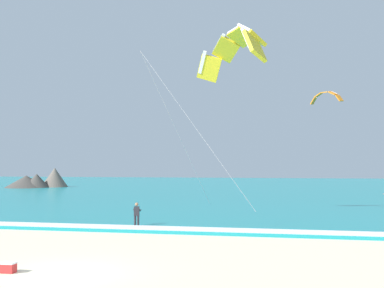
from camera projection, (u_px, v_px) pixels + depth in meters
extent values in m
plane|color=beige|center=(58.00, 274.00, 17.35)|extent=(200.00, 200.00, 0.00)
cube|color=teal|center=(240.00, 187.00, 86.47)|extent=(200.00, 120.00, 0.20)
cube|color=white|center=(148.00, 228.00, 28.73)|extent=(200.00, 1.69, 0.04)
ellipsoid|color=#239EC6|center=(137.00, 228.00, 29.78)|extent=(0.70, 1.46, 0.05)
cube|color=black|center=(138.00, 227.00, 30.03)|extent=(0.17, 0.09, 0.04)
cube|color=black|center=(135.00, 228.00, 29.55)|extent=(0.17, 0.09, 0.04)
cylinder|color=#232328|center=(135.00, 222.00, 29.80)|extent=(0.14, 0.14, 0.84)
cylinder|color=#232328|center=(138.00, 222.00, 29.80)|extent=(0.14, 0.14, 0.84)
cube|color=#232328|center=(137.00, 211.00, 29.84)|extent=(0.37, 0.26, 0.60)
sphere|color=#9E704C|center=(137.00, 204.00, 29.86)|extent=(0.22, 0.22, 0.22)
cylinder|color=#232328|center=(134.00, 210.00, 30.00)|extent=(0.19, 0.51, 0.22)
cylinder|color=#232328|center=(140.00, 210.00, 30.00)|extent=(0.19, 0.51, 0.22)
cylinder|color=black|center=(137.00, 210.00, 30.22)|extent=(0.55, 0.14, 0.04)
cube|color=#3F3F42|center=(137.00, 214.00, 29.94)|extent=(0.13, 0.10, 0.10)
cube|color=yellow|center=(255.00, 46.00, 29.42)|extent=(1.60, 2.32, 2.19)
cube|color=white|center=(247.00, 38.00, 29.23)|extent=(0.85, 1.16, 1.68)
cube|color=yellow|center=(252.00, 35.00, 31.20)|extent=(2.05, 2.53, 1.81)
cube|color=white|center=(245.00, 28.00, 31.01)|extent=(1.16, 1.56, 1.11)
cube|color=yellow|center=(241.00, 37.00, 33.21)|extent=(2.32, 2.45, 1.03)
cube|color=white|center=(234.00, 30.00, 33.01)|extent=(1.27, 1.72, 0.28)
cube|color=yellow|center=(226.00, 49.00, 34.99)|extent=(2.35, 2.04, 1.81)
cube|color=white|center=(219.00, 43.00, 34.80)|extent=(1.15, 1.56, 1.11)
cube|color=yellow|center=(209.00, 68.00, 36.14)|extent=(2.13, 1.35, 2.19)
cube|color=white|center=(202.00, 62.00, 35.95)|extent=(0.83, 1.08, 1.68)
cylinder|color=#B2B2B7|center=(196.00, 129.00, 29.80)|extent=(7.55, 0.26, 10.51)
cylinder|color=#B2B2B7|center=(177.00, 133.00, 33.17)|extent=(3.62, 6.34, 10.51)
cube|color=orange|center=(313.00, 101.00, 60.78)|extent=(0.93, 1.08, 0.96)
cube|color=white|center=(315.00, 101.00, 61.04)|extent=(0.57, 0.45, 0.84)
cube|color=orange|center=(318.00, 95.00, 60.16)|extent=(1.19, 1.21, 0.68)
cube|color=white|center=(320.00, 95.00, 60.42)|extent=(0.80, 0.59, 0.53)
cube|color=orange|center=(325.00, 92.00, 59.41)|extent=(1.28, 1.24, 0.26)
cube|color=white|center=(327.00, 92.00, 59.66)|extent=(0.86, 0.65, 0.11)
cube|color=orange|center=(333.00, 93.00, 58.68)|extent=(1.26, 1.17, 0.68)
cube|color=white|center=(334.00, 93.00, 58.93)|extent=(0.80, 0.60, 0.53)
cube|color=orange|center=(339.00, 98.00, 58.15)|extent=(1.08, 1.00, 0.96)
cube|color=white|center=(341.00, 98.00, 58.41)|extent=(0.59, 0.45, 0.84)
cone|color=#47423D|center=(37.00, 181.00, 81.70)|extent=(4.88, 4.88, 2.63)
cone|color=#47423D|center=(26.00, 182.00, 81.84)|extent=(7.98, 7.98, 2.31)
cone|color=#665B51|center=(55.00, 178.00, 83.98)|extent=(5.07, 5.07, 3.69)
cube|color=red|center=(8.00, 268.00, 17.60)|extent=(0.56, 0.36, 0.34)
cube|color=white|center=(8.00, 263.00, 17.61)|extent=(0.58, 0.38, 0.06)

